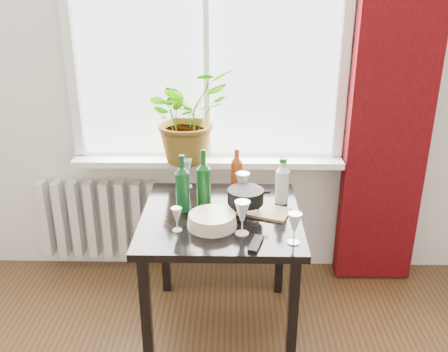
{
  "coord_description": "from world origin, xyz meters",
  "views": [
    {
      "loc": [
        0.16,
        -0.85,
        1.94
      ],
      "look_at": [
        0.12,
        1.55,
        0.96
      ],
      "focal_mm": 40.0,
      "sensor_mm": 36.0,
      "label": 1
    }
  ],
  "objects_px": {
    "wine_bottle_right": "(204,178)",
    "wineglass_back_left": "(186,173)",
    "fondue_pot": "(245,202)",
    "tv_remote": "(256,244)",
    "bottle_amber": "(237,170)",
    "wineglass_front_right": "(242,218)",
    "wineglass_far_right": "(294,228)",
    "potted_plant": "(187,116)",
    "wineglass_back_center": "(242,188)",
    "wine_bottle_left": "(182,183)",
    "cutting_board": "(264,211)",
    "cleaning_bottle": "(282,181)",
    "wineglass_front_left": "(177,219)",
    "radiator": "(99,219)",
    "plate_stack": "(212,220)",
    "table": "(221,230)"
  },
  "relations": [
    {
      "from": "bottle_amber",
      "to": "wineglass_far_right",
      "type": "height_order",
      "value": "bottle_amber"
    },
    {
      "from": "bottle_amber",
      "to": "wineglass_front_right",
      "type": "bearing_deg",
      "value": -87.22
    },
    {
      "from": "radiator",
      "to": "bottle_amber",
      "type": "relative_size",
      "value": 2.94
    },
    {
      "from": "cleaning_bottle",
      "to": "tv_remote",
      "type": "height_order",
      "value": "cleaning_bottle"
    },
    {
      "from": "table",
      "to": "wineglass_front_right",
      "type": "relative_size",
      "value": 4.68
    },
    {
      "from": "wine_bottle_right",
      "to": "wineglass_back_left",
      "type": "relative_size",
      "value": 1.85
    },
    {
      "from": "cleaning_bottle",
      "to": "tv_remote",
      "type": "relative_size",
      "value": 1.7
    },
    {
      "from": "wineglass_back_center",
      "to": "wineglass_front_left",
      "type": "bearing_deg",
      "value": -134.97
    },
    {
      "from": "potted_plant",
      "to": "wineglass_front_right",
      "type": "distance_m",
      "value": 0.89
    },
    {
      "from": "wineglass_back_center",
      "to": "wineglass_front_left",
      "type": "distance_m",
      "value": 0.47
    },
    {
      "from": "table",
      "to": "wineglass_back_left",
      "type": "relative_size",
      "value": 4.68
    },
    {
      "from": "fondue_pot",
      "to": "potted_plant",
      "type": "bearing_deg",
      "value": 131.34
    },
    {
      "from": "wineglass_front_right",
      "to": "wineglass_front_left",
      "type": "relative_size",
      "value": 1.41
    },
    {
      "from": "tv_remote",
      "to": "wineglass_back_center",
      "type": "bearing_deg",
      "value": 112.36
    },
    {
      "from": "wineglass_front_right",
      "to": "cutting_board",
      "type": "xyz_separation_m",
      "value": [
        0.12,
        0.24,
        -0.08
      ]
    },
    {
      "from": "potted_plant",
      "to": "wine_bottle_right",
      "type": "bearing_deg",
      "value": -74.74
    },
    {
      "from": "table",
      "to": "bottle_amber",
      "type": "bearing_deg",
      "value": 74.65
    },
    {
      "from": "wineglass_front_left",
      "to": "tv_remote",
      "type": "bearing_deg",
      "value": -19.48
    },
    {
      "from": "wineglass_far_right",
      "to": "cutting_board",
      "type": "bearing_deg",
      "value": 110.71
    },
    {
      "from": "wineglass_far_right",
      "to": "fondue_pot",
      "type": "bearing_deg",
      "value": 127.68
    },
    {
      "from": "plate_stack",
      "to": "wineglass_front_left",
      "type": "bearing_deg",
      "value": -164.02
    },
    {
      "from": "potted_plant",
      "to": "radiator",
      "type": "bearing_deg",
      "value": 173.01
    },
    {
      "from": "table",
      "to": "wineglass_back_left",
      "type": "xyz_separation_m",
      "value": [
        -0.22,
        0.37,
        0.18
      ]
    },
    {
      "from": "wineglass_back_left",
      "to": "wineglass_far_right",
      "type": "bearing_deg",
      "value": -49.34
    },
    {
      "from": "table",
      "to": "wineglass_far_right",
      "type": "relative_size",
      "value": 5.27
    },
    {
      "from": "fondue_pot",
      "to": "tv_remote",
      "type": "xyz_separation_m",
      "value": [
        0.04,
        -0.32,
        -0.07
      ]
    },
    {
      "from": "wineglass_back_center",
      "to": "wineglass_back_left",
      "type": "distance_m",
      "value": 0.4
    },
    {
      "from": "bottle_amber",
      "to": "plate_stack",
      "type": "xyz_separation_m",
      "value": [
        -0.13,
        -0.45,
        -0.1
      ]
    },
    {
      "from": "radiator",
      "to": "fondue_pot",
      "type": "xyz_separation_m",
      "value": [
        0.98,
        -0.63,
        0.43
      ]
    },
    {
      "from": "tv_remote",
      "to": "table",
      "type": "bearing_deg",
      "value": 133.66
    },
    {
      "from": "wine_bottle_left",
      "to": "wineglass_back_center",
      "type": "distance_m",
      "value": 0.34
    },
    {
      "from": "wine_bottle_right",
      "to": "wineglass_back_left",
      "type": "xyz_separation_m",
      "value": [
        -0.12,
        0.27,
        -0.08
      ]
    },
    {
      "from": "cutting_board",
      "to": "wineglass_back_center",
      "type": "bearing_deg",
      "value": 134.73
    },
    {
      "from": "wine_bottle_right",
      "to": "wineglass_back_left",
      "type": "height_order",
      "value": "wine_bottle_right"
    },
    {
      "from": "bottle_amber",
      "to": "cleaning_bottle",
      "type": "bearing_deg",
      "value": -30.03
    },
    {
      "from": "wineglass_back_left",
      "to": "wine_bottle_right",
      "type": "bearing_deg",
      "value": -65.82
    },
    {
      "from": "wineglass_front_left",
      "to": "tv_remote",
      "type": "height_order",
      "value": "wineglass_front_left"
    },
    {
      "from": "wine_bottle_left",
      "to": "tv_remote",
      "type": "bearing_deg",
      "value": -44.75
    },
    {
      "from": "bottle_amber",
      "to": "wineglass_far_right",
      "type": "relative_size",
      "value": 1.69
    },
    {
      "from": "wineglass_front_right",
      "to": "wineglass_back_center",
      "type": "xyz_separation_m",
      "value": [
        0.01,
        0.36,
        0.0
      ]
    },
    {
      "from": "bottle_amber",
      "to": "fondue_pot",
      "type": "xyz_separation_m",
      "value": [
        0.05,
        -0.32,
        -0.06
      ]
    },
    {
      "from": "radiator",
      "to": "wineglass_far_right",
      "type": "bearing_deg",
      "value": -37.54
    },
    {
      "from": "wineglass_far_right",
      "to": "wineglass_front_left",
      "type": "bearing_deg",
      "value": 169.03
    },
    {
      "from": "cleaning_bottle",
      "to": "fondue_pot",
      "type": "xyz_separation_m",
      "value": [
        -0.21,
        -0.17,
        -0.06
      ]
    },
    {
      "from": "bottle_amber",
      "to": "wine_bottle_right",
      "type": "bearing_deg",
      "value": -130.83
    },
    {
      "from": "potted_plant",
      "to": "wineglass_far_right",
      "type": "distance_m",
      "value": 1.07
    },
    {
      "from": "potted_plant",
      "to": "fondue_pot",
      "type": "bearing_deg",
      "value": -57.84
    },
    {
      "from": "radiator",
      "to": "wine_bottle_right",
      "type": "bearing_deg",
      "value": -35.05
    },
    {
      "from": "wineglass_back_center",
      "to": "wineglass_far_right",
      "type": "bearing_deg",
      "value": -61.55
    },
    {
      "from": "wineglass_far_right",
      "to": "wineglass_back_center",
      "type": "distance_m",
      "value": 0.5
    }
  ]
}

